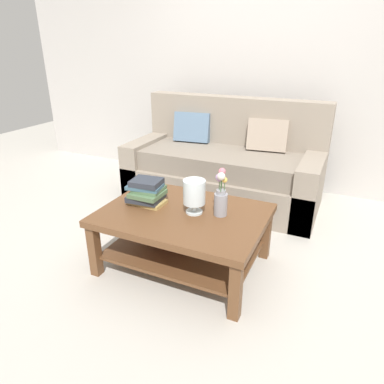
# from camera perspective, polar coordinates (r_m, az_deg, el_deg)

# --- Properties ---
(ground_plane) EXTENTS (10.00, 10.00, 0.00)m
(ground_plane) POSITION_cam_1_polar(r_m,az_deg,el_deg) (3.05, 1.51, -8.11)
(ground_plane) COLOR #B7B2A8
(back_wall) EXTENTS (6.40, 0.12, 2.70)m
(back_wall) POSITION_cam_1_polar(r_m,az_deg,el_deg) (4.18, 11.36, 19.58)
(back_wall) COLOR #BCB7B2
(back_wall) RESTS_ON ground
(couch) EXTENTS (2.00, 0.90, 1.06)m
(couch) POSITION_cam_1_polar(r_m,az_deg,el_deg) (3.76, 5.37, 4.14)
(couch) COLOR gray
(couch) RESTS_ON ground
(coffee_table) EXTENTS (1.18, 0.86, 0.46)m
(coffee_table) POSITION_cam_1_polar(r_m,az_deg,el_deg) (2.59, -1.57, -5.79)
(coffee_table) COLOR brown
(coffee_table) RESTS_ON ground
(book_stack_main) EXTENTS (0.29, 0.24, 0.19)m
(book_stack_main) POSITION_cam_1_polar(r_m,az_deg,el_deg) (2.65, -7.43, -0.03)
(book_stack_main) COLOR tan
(book_stack_main) RESTS_ON coffee_table
(glass_hurricane_vase) EXTENTS (0.16, 0.16, 0.25)m
(glass_hurricane_vase) POSITION_cam_1_polar(r_m,az_deg,el_deg) (2.46, 0.37, -0.20)
(glass_hurricane_vase) COLOR silver
(glass_hurricane_vase) RESTS_ON coffee_table
(flower_pitcher) EXTENTS (0.10, 0.11, 0.34)m
(flower_pitcher) POSITION_cam_1_polar(r_m,az_deg,el_deg) (2.44, 4.75, -0.74)
(flower_pitcher) COLOR gray
(flower_pitcher) RESTS_ON coffee_table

